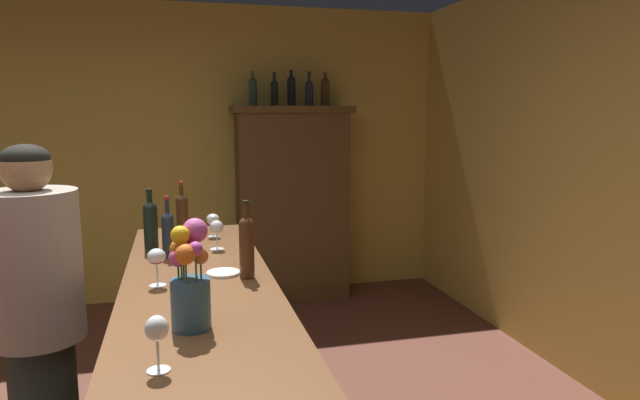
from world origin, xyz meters
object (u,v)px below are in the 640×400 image
(cheese_plate, at_px, (223,273))
(wine_bottle_riesling, at_px, (247,244))
(wine_glass_spare, at_px, (213,220))
(wine_glass_front, at_px, (217,229))
(wine_glass_mid, at_px, (157,259))
(wine_glass_rear, at_px, (157,331))
(display_bottle_right, at_px, (325,91))
(display_bottle_midright, at_px, (309,92))
(display_bottle_center, at_px, (291,89))
(patron_in_navy, at_px, (38,323))
(wine_bottle_chardonnay, at_px, (151,224))
(wine_bottle_syrah, at_px, (168,232))
(display_bottle_midleft, at_px, (274,91))
(display_cabinet, at_px, (292,200))
(wine_bottle_rose, at_px, (182,217))
(flower_arrangement, at_px, (189,278))
(display_bottle_left, at_px, (253,90))

(cheese_plate, bearing_deg, wine_bottle_riesling, -39.77)
(wine_glass_spare, distance_m, cheese_plate, 0.78)
(wine_glass_front, xyz_separation_m, wine_glass_mid, (-0.28, -0.57, 0.00))
(cheese_plate, bearing_deg, wine_glass_mid, -159.35)
(wine_glass_rear, height_order, wine_glass_spare, wine_glass_rear)
(display_bottle_right, bearing_deg, wine_bottle_riesling, -111.79)
(display_bottle_midright, bearing_deg, display_bottle_center, -180.00)
(wine_bottle_riesling, xyz_separation_m, patron_in_navy, (-0.83, 0.02, -0.28))
(wine_bottle_chardonnay, xyz_separation_m, display_bottle_right, (1.45, 2.00, 0.75))
(wine_bottle_riesling, distance_m, wine_bottle_chardonnay, 0.71)
(display_bottle_right, bearing_deg, display_bottle_midright, 180.00)
(display_bottle_center, bearing_deg, wine_glass_mid, -112.76)
(wine_glass_spare, height_order, display_bottle_center, display_bottle_center)
(wine_bottle_syrah, height_order, cheese_plate, wine_bottle_syrah)
(display_bottle_midleft, xyz_separation_m, display_bottle_right, (0.46, 0.00, 0.01))
(display_bottle_midleft, bearing_deg, wine_glass_front, -108.02)
(wine_bottle_syrah, bearing_deg, wine_glass_spare, 59.47)
(display_cabinet, xyz_separation_m, wine_bottle_chardonnay, (-1.14, -2.00, 0.22))
(wine_bottle_rose, xyz_separation_m, display_bottle_midright, (1.14, 1.86, 0.74))
(display_bottle_midright, bearing_deg, cheese_plate, -111.39)
(display_cabinet, distance_m, cheese_plate, 2.63)
(wine_bottle_syrah, distance_m, display_bottle_right, 2.65)
(wine_glass_spare, bearing_deg, wine_bottle_syrah, -120.53)
(wine_glass_mid, distance_m, wine_glass_spare, 0.92)
(wine_bottle_syrah, relative_size, wine_bottle_chardonnay, 0.94)
(wine_bottle_riesling, xyz_separation_m, display_bottle_midleft, (0.57, 2.58, 0.74))
(display_cabinet, distance_m, display_bottle_midright, 0.98)
(wine_bottle_rose, relative_size, display_bottle_center, 1.03)
(wine_bottle_rose, distance_m, patron_in_navy, 0.95)
(wine_glass_mid, relative_size, wine_glass_spare, 1.17)
(wine_bottle_syrah, height_order, flower_arrangement, flower_arrangement)
(display_bottle_midleft, bearing_deg, cheese_plate, -104.98)
(wine_glass_front, distance_m, display_bottle_center, 2.33)
(wine_glass_rear, distance_m, flower_arrangement, 0.32)
(display_bottle_center, bearing_deg, wine_bottle_riesling, -105.69)
(wine_glass_front, relative_size, wine_glass_mid, 0.98)
(wine_bottle_chardonnay, xyz_separation_m, wine_glass_front, (0.33, -0.04, -0.04))
(wine_bottle_rose, height_order, wine_bottle_chardonnay, wine_bottle_rose)
(wine_bottle_syrah, xyz_separation_m, flower_arrangement, (0.08, -0.97, 0.05))
(display_cabinet, bearing_deg, flower_arrangement, -107.42)
(wine_bottle_riesling, bearing_deg, wine_glass_rear, -112.76)
(wine_glass_front, bearing_deg, wine_glass_rear, -100.63)
(display_bottle_center, bearing_deg, wine_bottle_rose, -117.77)
(display_bottle_midleft, xyz_separation_m, display_bottle_midright, (0.31, 0.00, 0.00))
(wine_glass_rear, distance_m, wine_glass_spare, 1.69)
(wine_bottle_syrah, relative_size, display_bottle_center, 0.92)
(patron_in_navy, bearing_deg, wine_glass_mid, 3.38)
(wine_glass_rear, bearing_deg, patron_in_navy, 120.23)
(display_cabinet, bearing_deg, display_bottle_left, 180.00)
(wine_glass_mid, bearing_deg, display_bottle_left, 73.86)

